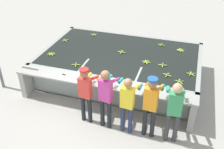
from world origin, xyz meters
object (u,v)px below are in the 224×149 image
(worker_3, at_px, (151,102))
(banana_bunch_floating_5, at_px, (163,65))
(worker_4, at_px, (174,107))
(banana_bunch_floating_8, at_px, (51,54))
(banana_bunch_floating_7, at_px, (180,82))
(banana_bunch_floating_9, at_px, (191,74))
(banana_bunch_floating_10, at_px, (94,35))
(banana_bunch_floating_11, at_px, (181,50))
(banana_bunch_ledge_0, at_px, (86,79))
(knife_0, at_px, (66,75))
(worker_1, at_px, (106,94))
(banana_bunch_floating_4, at_px, (65,40))
(banana_bunch_floating_1, at_px, (161,45))
(banana_bunch_floating_6, at_px, (167,75))
(worker_0, at_px, (86,90))
(banana_bunch_floating_3, at_px, (146,62))
(worker_2, at_px, (128,101))
(banana_bunch_floating_0, at_px, (76,65))
(banana_bunch_floating_2, at_px, (122,52))

(worker_3, bearing_deg, banana_bunch_floating_5, 90.41)
(worker_4, xyz_separation_m, banana_bunch_floating_8, (-4.05, 1.63, -0.08))
(banana_bunch_floating_7, distance_m, banana_bunch_floating_9, 0.57)
(banana_bunch_floating_10, relative_size, banana_bunch_floating_11, 0.98)
(banana_bunch_floating_9, bearing_deg, banana_bunch_ledge_0, -156.48)
(banana_bunch_floating_9, bearing_deg, knife_0, -161.23)
(worker_1, bearing_deg, banana_bunch_floating_4, 132.19)
(banana_bunch_floating_1, relative_size, banana_bunch_floating_6, 1.01)
(worker_0, xyz_separation_m, banana_bunch_floating_3, (1.13, 2.01, -0.05))
(worker_0, bearing_deg, worker_2, -3.07)
(banana_bunch_floating_3, xyz_separation_m, banana_bunch_floating_5, (0.50, -0.04, 0.00))
(banana_bunch_floating_1, xyz_separation_m, knife_0, (-2.23, -2.76, -0.01))
(worker_1, distance_m, worker_2, 0.55)
(banana_bunch_floating_3, xyz_separation_m, banana_bunch_floating_10, (-2.26, 1.46, 0.00))
(worker_1, height_order, banana_bunch_floating_1, worker_1)
(worker_3, bearing_deg, banana_bunch_floating_7, 66.17)
(worker_0, distance_m, banana_bunch_floating_5, 2.56)
(worker_0, bearing_deg, banana_bunch_floating_1, 67.55)
(worker_0, distance_m, worker_1, 0.55)
(worker_1, bearing_deg, worker_0, 175.70)
(worker_4, xyz_separation_m, banana_bunch_floating_5, (-0.56, 2.01, -0.08))
(worker_0, relative_size, banana_bunch_floating_9, 5.81)
(banana_bunch_floating_10, distance_m, banana_bunch_floating_11, 3.19)
(banana_bunch_floating_1, bearing_deg, worker_0, -112.45)
(banana_bunch_floating_7, bearing_deg, worker_0, -151.09)
(worker_3, distance_m, banana_bunch_floating_4, 4.46)
(worker_0, distance_m, banana_bunch_floating_6, 2.34)
(banana_bunch_floating_0, bearing_deg, banana_bunch_floating_2, 48.71)
(banana_bunch_ledge_0, xyz_separation_m, knife_0, (-0.62, 0.05, -0.01))
(banana_bunch_floating_2, distance_m, banana_bunch_floating_5, 1.46)
(banana_bunch_floating_5, height_order, knife_0, banana_bunch_floating_5)
(banana_bunch_floating_0, bearing_deg, banana_bunch_floating_1, 44.14)
(worker_2, bearing_deg, worker_1, 178.17)
(banana_bunch_floating_0, height_order, banana_bunch_floating_7, same)
(worker_3, distance_m, knife_0, 2.58)
(banana_bunch_ledge_0, relative_size, knife_0, 0.79)
(worker_0, distance_m, worker_4, 2.19)
(banana_bunch_floating_7, bearing_deg, banana_bunch_floating_11, 94.49)
(worker_3, bearing_deg, banana_bunch_floating_9, 64.84)
(banana_bunch_floating_6, relative_size, banana_bunch_floating_10, 1.01)
(banana_bunch_floating_1, xyz_separation_m, banana_bunch_floating_4, (-3.28, -0.68, 0.00))
(banana_bunch_floating_1, relative_size, banana_bunch_floating_11, 1.00)
(worker_3, bearing_deg, banana_bunch_floating_6, 82.54)
(banana_bunch_floating_2, distance_m, banana_bunch_ledge_0, 1.93)
(worker_2, bearing_deg, banana_bunch_floating_1, 85.26)
(worker_2, relative_size, banana_bunch_floating_9, 5.72)
(worker_1, relative_size, banana_bunch_floating_2, 5.97)
(worker_2, xyz_separation_m, banana_bunch_floating_9, (1.37, 1.77, -0.03))
(worker_0, distance_m, worker_3, 1.65)
(banana_bunch_floating_1, xyz_separation_m, banana_bunch_floating_9, (1.09, -1.63, -0.00))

